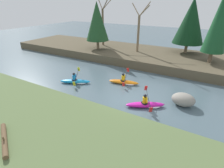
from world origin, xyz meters
TOP-DOWN VIEW (x-y plane):
  - ground_plane at (0.00, 0.00)m, footprint 90.00×90.00m
  - riverbank_near at (0.00, -5.88)m, footprint 44.00×7.06m
  - riverbank_far at (0.00, 10.40)m, footprint 44.00×8.23m
  - conifer_tree_far_left at (-9.00, 8.94)m, footprint 2.95×2.95m
  - conifer_tree_left at (1.63, 12.68)m, footprint 3.58×3.58m
  - conifer_tree_mid_left at (4.46, 9.76)m, footprint 2.21×2.21m
  - bare_tree_upstream at (-9.55, 11.25)m, footprint 3.63×3.59m
  - bare_tree_mid_upstream at (-3.80, 10.30)m, footprint 3.23×3.19m
  - kayaker_lead at (1.25, -0.24)m, footprint 2.63×1.98m
  - kayaker_middle at (-1.75, 2.44)m, footprint 2.78×2.04m
  - kayaker_trailing at (-5.65, 0.40)m, footprint 2.69×1.94m
  - boulder_midstream at (3.40, 1.26)m, footprint 1.60×1.25m
  - driftwood_log at (-3.36, -7.50)m, footprint 2.36×1.44m

SIDE VIEW (x-z plane):
  - ground_plane at x=0.00m, z-range 0.00..0.00m
  - kayaker_lead at x=1.25m, z-range -0.40..0.80m
  - kayaker_middle at x=-1.75m, z-range -0.40..0.80m
  - kayaker_trailing at x=-5.65m, z-range -0.40..0.80m
  - riverbank_near at x=0.00m, z-range 0.00..0.59m
  - boulder_midstream at x=3.40m, z-range 0.00..0.91m
  - riverbank_far at x=0.00m, z-range 0.00..0.97m
  - driftwood_log at x=-3.36m, z-range 0.49..0.93m
  - bare_tree_mid_upstream at x=-3.80m, z-range 0.80..6.62m
  - bare_tree_upstream at x=-9.55m, z-range 0.78..7.37m
  - conifer_tree_far_left at x=-9.00m, z-range 1.53..7.43m
  - conifer_tree_left at x=1.63m, z-range 1.55..7.86m
  - conifer_tree_mid_left at x=4.46m, z-range 1.50..8.45m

